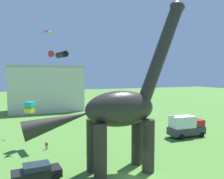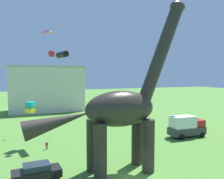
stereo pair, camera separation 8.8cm
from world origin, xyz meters
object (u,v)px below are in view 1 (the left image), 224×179
Objects in this scene: person_photographer at (97,136)px; kite_mid_right at (174,108)px; dinosaur_sculpture at (120,109)px; kite_far_right at (46,32)px; kite_high_right at (30,107)px; kite_near_low at (59,54)px; parked_sedan_left at (37,172)px; person_far_spectator at (46,145)px; parked_box_truck at (186,126)px.

kite_mid_right reaches higher than person_photographer.
dinosaur_sculpture is 9.67× the size of kite_far_right.
kite_high_right is 0.46× the size of kite_near_low.
parked_sedan_left is 4.33× the size of person_far_spectator.
kite_high_right is 20.55m from kite_mid_right.
kite_far_right is at bearing -68.07° from person_far_spectator.
parked_box_truck is 4.89× the size of kite_mid_right.
parked_sedan_left is at bearing 158.71° from person_photographer.
person_far_spectator is 0.85× the size of kite_mid_right.
dinosaur_sculpture is at bearing -78.12° from kite_far_right.
person_photographer is (8.71, 8.84, 0.15)m from parked_sedan_left.
parked_sedan_left is 2.43× the size of kite_far_right.
parked_sedan_left is 11.32m from kite_high_right.
dinosaur_sculpture is at bearing -9.58° from parked_sedan_left.
dinosaur_sculpture reaches higher than kite_mid_right.
kite_high_right is 8.10m from kite_near_low.
kite_near_low is (2.26, 2.84, 11.55)m from person_far_spectator.
kite_mid_right is (11.70, -1.49, 3.39)m from person_photographer.
person_photographer is at bearing -62.75° from kite_far_right.
person_far_spectator is (-20.12, 2.03, -1.05)m from parked_box_truck.
dinosaur_sculpture is 2.99× the size of parked_box_truck.
kite_far_right is 8.90m from kite_near_low.
dinosaur_sculpture is at bearing -163.16° from person_photographer.
parked_sedan_left is at bearing -179.21° from dinosaur_sculpture.
parked_sedan_left reaches higher than person_far_spectator.
kite_far_right reaches higher than kite_mid_right.
kite_far_right is (1.50, 10.61, 15.82)m from person_far_spectator.
person_far_spectator is at bearing 115.25° from person_photographer.
dinosaur_sculpture reaches higher than person_photographer.
kite_near_low is at bearing 14.10° from kite_high_right.
kite_near_low is at bearing 167.03° from parked_box_truck.
dinosaur_sculpture is 5.54× the size of kite_near_low.
kite_far_right is at bearing 145.15° from kite_mid_right.
dinosaur_sculpture is 17.20× the size of person_far_spectator.
kite_near_low is at bearing 165.87° from kite_mid_right.
kite_far_right reaches higher than parked_box_truck.
parked_sedan_left is 8.81m from person_far_spectator.
parked_sedan_left is 3.68× the size of kite_mid_right.
person_far_spectator is 5.23m from kite_high_right.
parked_sedan_left is 3.04× the size of kite_high_right.
kite_far_right is at bearing 77.56° from parked_sedan_left.
kite_far_right is (3.36, 19.22, 15.61)m from parked_sedan_left.
dinosaur_sculpture reaches higher than kite_far_right.
parked_sedan_left is 0.75× the size of parked_box_truck.
parked_box_truck is 3.60× the size of person_photographer.
dinosaur_sculpture is 3.98× the size of parked_sedan_left.
kite_high_right is at bearing -165.90° from kite_near_low.
kite_far_right is (-18.62, 12.65, 14.77)m from parked_box_truck.
kite_far_right is 24.03m from kite_mid_right.
dinosaur_sculpture is at bearing -150.09° from parked_box_truck.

